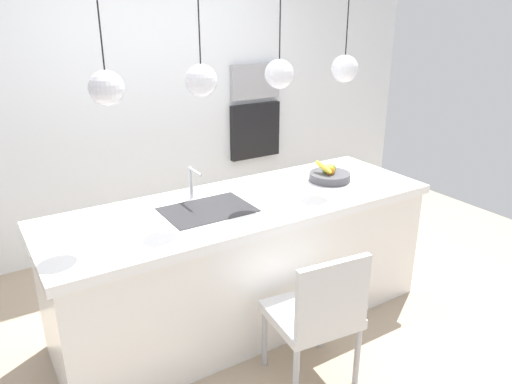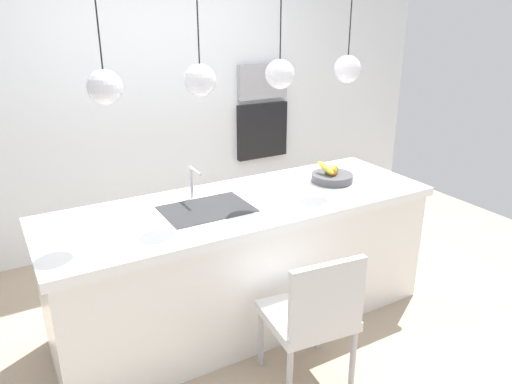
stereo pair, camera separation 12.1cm
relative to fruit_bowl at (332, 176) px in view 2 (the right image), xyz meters
The scene contains 13 objects.
floor 1.21m from the fruit_bowl, behind, with size 6.60×6.60×0.00m, color tan.
back_wall 1.83m from the fruit_bowl, 115.14° to the left, with size 6.00×0.10×2.60m, color white.
kitchen_island 0.91m from the fruit_bowl, behind, with size 2.63×0.88×0.90m.
sink_basin 1.02m from the fruit_bowl, behind, with size 0.56×0.40×0.02m, color #2D2D30.
faucet 1.04m from the fruit_bowl, 169.78° to the left, with size 0.02×0.17×0.22m.
fruit_bowl is the anchor object (origin of this frame).
microwave 1.65m from the fruit_bowl, 78.60° to the left, with size 0.54×0.08×0.34m, color #9E9EA3.
oven 1.58m from the fruit_bowl, 78.60° to the left, with size 0.56×0.08×0.56m, color black.
chair_near 1.19m from the fruit_bowl, 132.18° to the right, with size 0.52×0.50×0.88m.
pendant_light_left 1.76m from the fruit_bowl, behind, with size 0.19×0.19×0.79m.
pendant_light_center_left 1.29m from the fruit_bowl, behind, with size 0.19×0.19×0.79m.
pendant_light_center_right 0.91m from the fruit_bowl, behind, with size 0.19×0.19×0.79m.
pendant_light_right 0.77m from the fruit_bowl, 25.65° to the right, with size 0.19×0.19×0.79m.
Camera 2 is at (-1.42, -2.66, 2.10)m, focal length 34.30 mm.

